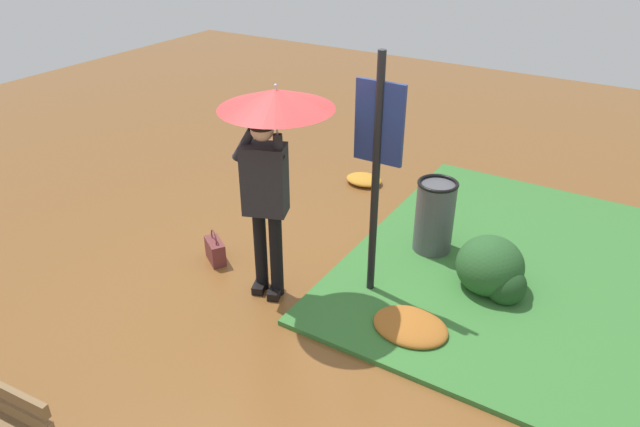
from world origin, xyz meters
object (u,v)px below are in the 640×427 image
Objects in this scene: person_with_umbrella at (271,141)px; info_sign_post at (378,152)px; trash_bin at (434,218)px; handbag at (215,250)px.

person_with_umbrella is 0.89× the size of info_sign_post.
info_sign_post is 1.42m from trash_bin.
trash_bin is (0.23, 0.95, -1.03)m from info_sign_post.
person_with_umbrella is at bearing -147.21° from info_sign_post.
handbag is at bearing 172.81° from person_with_umbrella.
person_with_umbrella is 2.08m from trash_bin.
handbag is (-0.86, 0.11, -1.42)m from person_with_umbrella.
trash_bin reaches higher than handbag.
info_sign_post reaches higher than person_with_umbrella.
handbag is at bearing -166.89° from info_sign_post.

